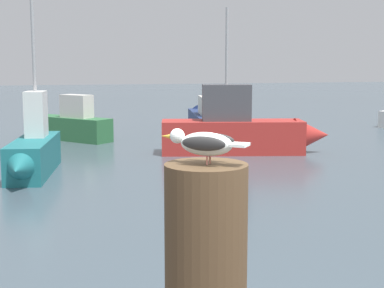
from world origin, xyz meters
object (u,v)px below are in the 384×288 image
mooring_post (206,264)px  boat_navy (206,118)px  boat_green (67,125)px  seagull (205,143)px  boat_red (244,131)px  boat_teal (33,151)px

mooring_post → boat_navy: 19.18m
boat_green → seagull: bearing=-89.6°
seagull → boat_red: (4.55, 12.73, -1.58)m
boat_teal → boat_green: bearing=81.0°
seagull → boat_red: boat_red is taller
mooring_post → boat_red: size_ratio=0.18×
seagull → boat_navy: (5.03, 18.47, -1.78)m
boat_teal → boat_green: (0.92, 5.85, -0.05)m
seagull → boat_teal: boat_teal is taller
mooring_post → boat_navy: size_ratio=0.17×
seagull → boat_green: size_ratio=0.11×
mooring_post → boat_green: 16.80m
boat_red → mooring_post: bearing=-109.6°
mooring_post → seagull: 0.53m
seagull → boat_navy: 19.22m
seagull → boat_teal: 11.08m
mooring_post → seagull: seagull is taller
mooring_post → boat_green: bearing=90.4°
boat_navy → boat_teal: bearing=-128.7°
mooring_post → boat_green: mooring_post is taller
boat_navy → boat_green: bearing=-161.6°
boat_teal → seagull: bearing=-84.6°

